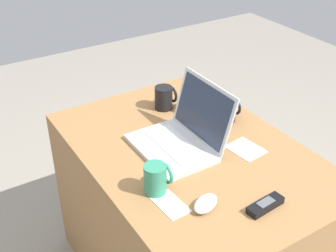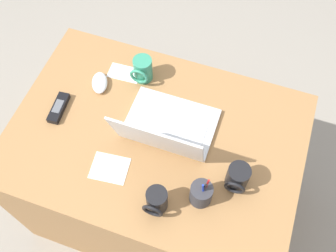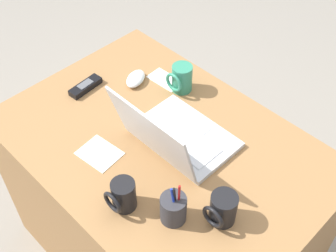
{
  "view_description": "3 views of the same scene",
  "coord_description": "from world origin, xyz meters",
  "px_view_note": "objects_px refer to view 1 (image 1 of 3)",
  "views": [
    {
      "loc": [
        1.16,
        -0.83,
        1.73
      ],
      "look_at": [
        -0.07,
        -0.06,
        0.84
      ],
      "focal_mm": 47.61,
      "sensor_mm": 36.0,
      "label": 1
    },
    {
      "loc": [
        -0.28,
        0.65,
        2.07
      ],
      "look_at": [
        -0.05,
        -0.01,
        0.84
      ],
      "focal_mm": 41.9,
      "sensor_mm": 36.0,
      "label": 2
    },
    {
      "loc": [
        -0.72,
        0.69,
        1.89
      ],
      "look_at": [
        0.0,
        -0.03,
        0.8
      ],
      "focal_mm": 47.48,
      "sensor_mm": 36.0,
      "label": 3
    }
  ],
  "objects_px": {
    "coffee_mug_tall": "(228,110)",
    "cordless_phone": "(265,205)",
    "coffee_mug_white": "(164,98)",
    "coffee_mug_spare": "(156,178)",
    "pen_holder": "(195,102)",
    "laptop": "(182,135)",
    "computer_mouse": "(206,203)"
  },
  "relations": [
    {
      "from": "coffee_mug_tall",
      "to": "cordless_phone",
      "type": "xyz_separation_m",
      "value": [
        0.5,
        -0.24,
        -0.04
      ]
    },
    {
      "from": "coffee_mug_white",
      "to": "coffee_mug_tall",
      "type": "bearing_deg",
      "value": 36.03
    },
    {
      "from": "coffee_mug_white",
      "to": "cordless_phone",
      "type": "relative_size",
      "value": 0.75
    },
    {
      "from": "coffee_mug_spare",
      "to": "pen_holder",
      "type": "distance_m",
      "value": 0.57
    },
    {
      "from": "coffee_mug_white",
      "to": "pen_holder",
      "type": "height_order",
      "value": "pen_holder"
    },
    {
      "from": "laptop",
      "to": "computer_mouse",
      "type": "height_order",
      "value": "laptop"
    },
    {
      "from": "computer_mouse",
      "to": "pen_holder",
      "type": "bearing_deg",
      "value": 123.58
    },
    {
      "from": "computer_mouse",
      "to": "coffee_mug_tall",
      "type": "distance_m",
      "value": 0.57
    },
    {
      "from": "computer_mouse",
      "to": "pen_holder",
      "type": "distance_m",
      "value": 0.63
    },
    {
      "from": "laptop",
      "to": "coffee_mug_spare",
      "type": "relative_size",
      "value": 3.14
    },
    {
      "from": "coffee_mug_spare",
      "to": "pen_holder",
      "type": "xyz_separation_m",
      "value": [
        -0.38,
        0.42,
        -0.01
      ]
    },
    {
      "from": "pen_holder",
      "to": "computer_mouse",
      "type": "bearing_deg",
      "value": -31.76
    },
    {
      "from": "coffee_mug_white",
      "to": "pen_holder",
      "type": "distance_m",
      "value": 0.14
    },
    {
      "from": "coffee_mug_white",
      "to": "pen_holder",
      "type": "relative_size",
      "value": 0.62
    },
    {
      "from": "coffee_mug_spare",
      "to": "computer_mouse",
      "type": "bearing_deg",
      "value": 31.12
    },
    {
      "from": "coffee_mug_tall",
      "to": "pen_holder",
      "type": "relative_size",
      "value": 0.62
    },
    {
      "from": "computer_mouse",
      "to": "coffee_mug_spare",
      "type": "relative_size",
      "value": 0.98
    },
    {
      "from": "laptop",
      "to": "coffee_mug_spare",
      "type": "distance_m",
      "value": 0.29
    },
    {
      "from": "laptop",
      "to": "coffee_mug_tall",
      "type": "xyz_separation_m",
      "value": [
        -0.06,
        0.28,
        0.0
      ]
    },
    {
      "from": "computer_mouse",
      "to": "coffee_mug_spare",
      "type": "distance_m",
      "value": 0.18
    },
    {
      "from": "coffee_mug_white",
      "to": "cordless_phone",
      "type": "bearing_deg",
      "value": -5.47
    },
    {
      "from": "laptop",
      "to": "cordless_phone",
      "type": "bearing_deg",
      "value": 4.4
    },
    {
      "from": "cordless_phone",
      "to": "pen_holder",
      "type": "height_order",
      "value": "pen_holder"
    },
    {
      "from": "coffee_mug_white",
      "to": "coffee_mug_tall",
      "type": "xyz_separation_m",
      "value": [
        0.24,
        0.17,
        -0.0
      ]
    },
    {
      "from": "coffee_mug_tall",
      "to": "cordless_phone",
      "type": "bearing_deg",
      "value": -25.78
    },
    {
      "from": "cordless_phone",
      "to": "pen_holder",
      "type": "xyz_separation_m",
      "value": [
        -0.64,
        0.17,
        0.04
      ]
    },
    {
      "from": "coffee_mug_white",
      "to": "computer_mouse",
      "type": "bearing_deg",
      "value": -20.23
    },
    {
      "from": "cordless_phone",
      "to": "pen_holder",
      "type": "relative_size",
      "value": 0.83
    },
    {
      "from": "laptop",
      "to": "computer_mouse",
      "type": "distance_m",
      "value": 0.36
    },
    {
      "from": "pen_holder",
      "to": "coffee_mug_white",
      "type": "bearing_deg",
      "value": -136.95
    },
    {
      "from": "laptop",
      "to": "computer_mouse",
      "type": "relative_size",
      "value": 3.2
    },
    {
      "from": "laptop",
      "to": "coffee_mug_white",
      "type": "relative_size",
      "value": 3.27
    }
  ]
}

